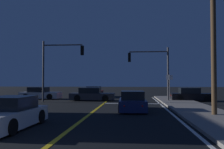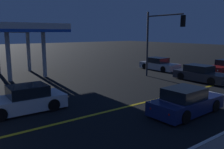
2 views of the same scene
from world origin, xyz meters
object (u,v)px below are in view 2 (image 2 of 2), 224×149
(car_mid_block_navy, at_px, (186,102))
(car_following_oncoming_silver, at_px, (159,65))
(car_lead_oncoming_white, at_px, (24,100))
(car_parked_curb_charcoal, at_px, (201,74))
(traffic_signal_far_left, at_px, (159,34))
(gas_station_canopy, at_px, (18,29))

(car_mid_block_navy, distance_m, car_following_oncoming_silver, 14.11)
(car_lead_oncoming_white, bearing_deg, car_parked_curb_charcoal, -93.04)
(car_lead_oncoming_white, relative_size, traffic_signal_far_left, 0.72)
(car_following_oncoming_silver, height_order, traffic_signal_far_left, traffic_signal_far_left)
(car_following_oncoming_silver, bearing_deg, traffic_signal_far_left, 41.01)
(car_mid_block_navy, relative_size, car_following_oncoming_silver, 0.97)
(car_parked_curb_charcoal, distance_m, gas_station_canopy, 16.90)
(car_mid_block_navy, relative_size, car_parked_curb_charcoal, 0.93)
(car_lead_oncoming_white, xyz_separation_m, traffic_signal_far_left, (-1.93, 12.29, 3.35))
(car_lead_oncoming_white, bearing_deg, gas_station_canopy, -13.52)
(car_mid_block_navy, height_order, car_parked_curb_charcoal, same)
(traffic_signal_far_left, bearing_deg, car_lead_oncoming_white, -81.08)
(traffic_signal_far_left, xyz_separation_m, gas_station_canopy, (-8.90, -9.44, 0.40))
(car_lead_oncoming_white, xyz_separation_m, car_mid_block_navy, (5.24, 6.44, -0.00))
(car_lead_oncoming_white, distance_m, car_mid_block_navy, 8.30)
(car_mid_block_navy, xyz_separation_m, car_parked_curb_charcoal, (-4.17, 7.83, 0.00))
(car_parked_curb_charcoal, relative_size, gas_station_canopy, 0.56)
(car_mid_block_navy, xyz_separation_m, traffic_signal_far_left, (-7.17, 5.85, 3.35))
(car_lead_oncoming_white, height_order, traffic_signal_far_left, traffic_signal_far_left)
(car_parked_curb_charcoal, relative_size, traffic_signal_far_left, 0.78)
(car_mid_block_navy, xyz_separation_m, gas_station_canopy, (-16.07, -3.58, 3.75))
(car_lead_oncoming_white, bearing_deg, traffic_signal_far_left, -79.82)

